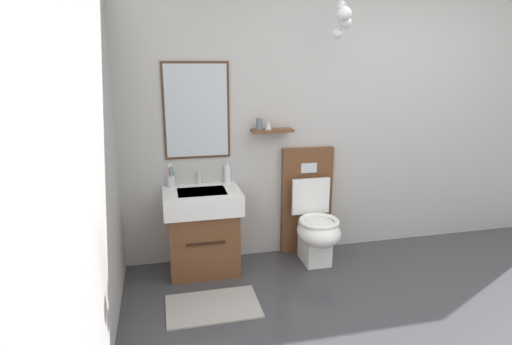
{
  "coord_description": "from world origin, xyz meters",
  "views": [
    {
      "loc": [
        -2.02,
        -1.7,
        1.74
      ],
      "look_at": [
        -1.26,
        1.59,
        0.85
      ],
      "focal_mm": 29.26,
      "sensor_mm": 36.0,
      "label": 1
    }
  ],
  "objects_px": {
    "toilet": "(312,219)",
    "soap_dispenser": "(227,174)",
    "vanity_sink_left": "(203,228)",
    "toothbrush_cup": "(171,180)"
  },
  "relations": [
    {
      "from": "toilet",
      "to": "toothbrush_cup",
      "type": "height_order",
      "value": "toilet"
    },
    {
      "from": "vanity_sink_left",
      "to": "toilet",
      "type": "relative_size",
      "value": 0.72
    },
    {
      "from": "soap_dispenser",
      "to": "toilet",
      "type": "bearing_deg",
      "value": -12.98
    },
    {
      "from": "soap_dispenser",
      "to": "vanity_sink_left",
      "type": "bearing_deg",
      "value": -144.09
    },
    {
      "from": "vanity_sink_left",
      "to": "toothbrush_cup",
      "type": "xyz_separation_m",
      "value": [
        -0.24,
        0.17,
        0.4
      ]
    },
    {
      "from": "vanity_sink_left",
      "to": "toilet",
      "type": "xyz_separation_m",
      "value": [
        0.99,
        0.01,
        -0.0
      ]
    },
    {
      "from": "toothbrush_cup",
      "to": "soap_dispenser",
      "type": "bearing_deg",
      "value": 1.24
    },
    {
      "from": "toilet",
      "to": "soap_dispenser",
      "type": "xyz_separation_m",
      "value": [
        -0.74,
        0.17,
        0.43
      ]
    },
    {
      "from": "vanity_sink_left",
      "to": "toothbrush_cup",
      "type": "height_order",
      "value": "toothbrush_cup"
    },
    {
      "from": "soap_dispenser",
      "to": "toothbrush_cup",
      "type": "bearing_deg",
      "value": -178.76
    }
  ]
}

